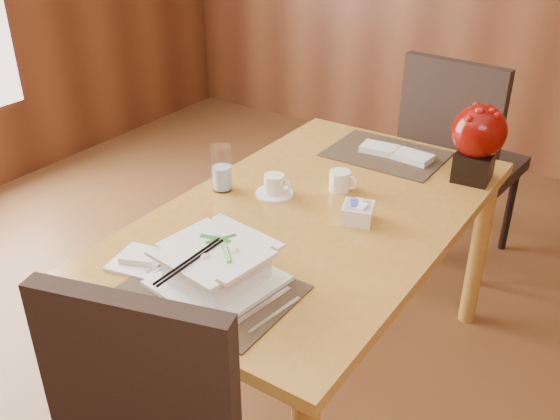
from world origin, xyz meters
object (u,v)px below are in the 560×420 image
Objects in this scene: dining_table at (315,234)px; coffee_cup at (274,186)px; water_glass at (222,168)px; soup_setting at (217,267)px; berry_decor at (478,138)px; sugar_caddy at (358,213)px; far_chair at (457,152)px; creamer_jug at (340,181)px; bread_plate at (140,261)px.

coffee_cup is (-0.18, 0.01, 0.13)m from dining_table.
dining_table is 0.40m from water_glass.
berry_decor is (0.36, 1.04, 0.10)m from soup_setting.
far_chair is (-0.03, 1.08, -0.19)m from sugar_caddy.
far_chair is at bearing 83.73° from dining_table.
dining_table is 15.21× the size of creamer_jug.
water_glass reaches higher than soup_setting.
soup_setting is at bearing -106.46° from sugar_caddy.
coffee_cup is 1.37× the size of creamer_jug.
far_chair reaches higher than sugar_caddy.
sugar_caddy is 0.71m from bread_plate.
creamer_jug is 0.94m from far_chair.
soup_setting reaches higher than sugar_caddy.
far_chair is at bearing 74.56° from coffee_cup.
berry_decor is at bearing 67.97° from sugar_caddy.
dining_table is 15.40× the size of sugar_caddy.
berry_decor reaches higher than bread_plate.
dining_table is 0.54m from soup_setting.
coffee_cup is 0.24m from creamer_jug.
soup_setting reaches higher than dining_table.
water_glass is 1.09× the size of bread_plate.
soup_setting is 0.70m from creamer_jug.
creamer_jug is (0.35, 0.23, -0.05)m from water_glass.
sugar_caddy reaches higher than dining_table.
dining_table is 9.77× the size of bread_plate.
bread_plate is (-0.25, -0.74, -0.03)m from creamer_jug.
water_glass reaches higher than dining_table.
soup_setting reaches higher than bread_plate.
dining_table is 1.10m from far_chair.
berry_decor is at bearing 38.89° from water_glass.
dining_table is 0.63m from bread_plate.
water_glass reaches higher than sugar_caddy.
creamer_jug is 0.34× the size of berry_decor.
water_glass reaches higher than creamer_jug.
berry_decor is (0.71, 0.58, 0.08)m from water_glass.
creamer_jug is at bearing 133.77° from sugar_caddy.
bread_plate is at bearing -163.14° from soup_setting.
coffee_cup reaches higher than bread_plate.
soup_setting is 1.11m from berry_decor.
soup_setting is 0.56m from coffee_cup.
creamer_jug is 0.52m from berry_decor.
berry_decor is 1.87× the size of bread_plate.
sugar_caddy is at bearing -0.47° from coffee_cup.
soup_setting is 3.46× the size of sugar_caddy.
berry_decor reaches higher than dining_table.
berry_decor is at bearing 78.65° from soup_setting.
water_glass is at bearing 100.58° from bread_plate.
bread_plate is at bearing -98.28° from coffee_cup.
coffee_cup is at bearing 81.72° from bread_plate.
water_glass is (-0.35, 0.46, 0.02)m from soup_setting.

